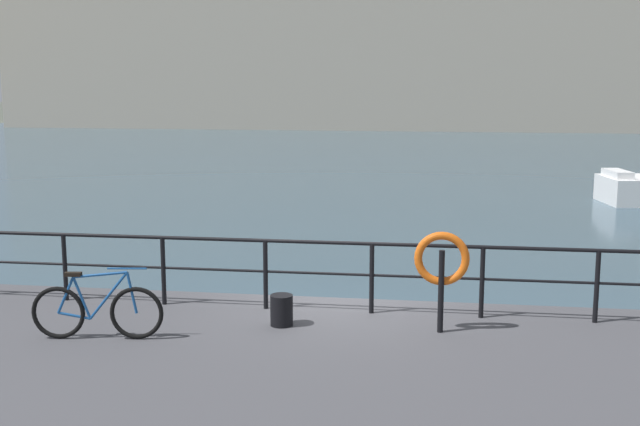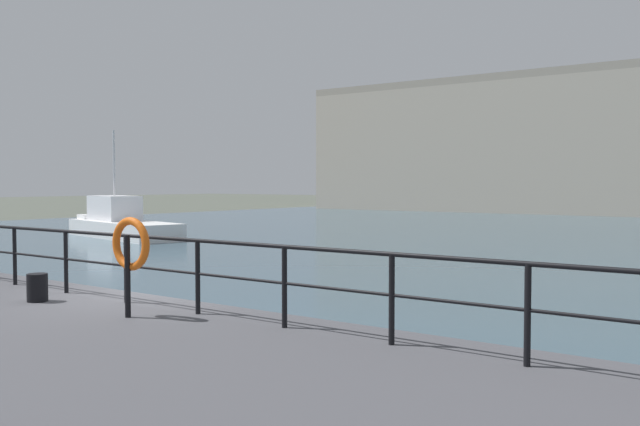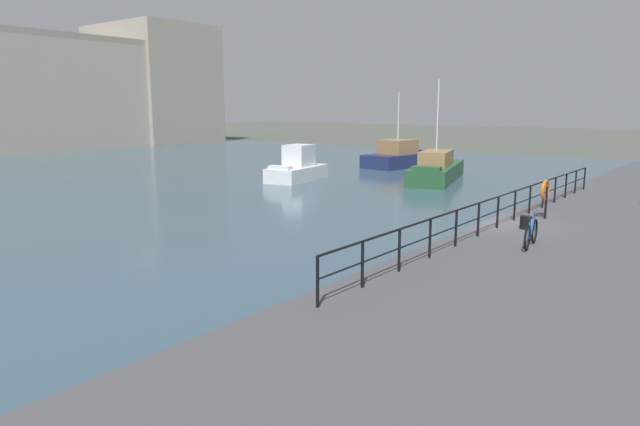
% 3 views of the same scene
% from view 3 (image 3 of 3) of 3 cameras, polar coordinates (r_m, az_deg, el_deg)
% --- Properties ---
extents(ground_plane, '(240.00, 240.00, 0.00)m').
position_cam_3_polar(ground_plane, '(21.15, 16.19, -3.20)').
color(ground_plane, '#4C5147').
extents(water_basin, '(80.00, 60.00, 0.01)m').
position_cam_3_polar(water_basin, '(42.55, -24.97, 3.01)').
color(water_basin, '#385160').
rests_on(water_basin, ground_plane).
extents(moored_green_narrowboat, '(6.04, 3.61, 6.00)m').
position_cam_3_polar(moored_green_narrowboat, '(47.27, 7.67, 5.61)').
color(moored_green_narrowboat, navy).
rests_on(moored_green_narrowboat, water_basin).
extents(moored_cabin_cruiser, '(5.34, 2.99, 2.36)m').
position_cam_3_polar(moored_cabin_cruiser, '(38.31, -2.28, 4.51)').
color(moored_cabin_cruiser, white).
rests_on(moored_cabin_cruiser, water_basin).
extents(moored_red_daysailer, '(9.16, 4.95, 6.60)m').
position_cam_3_polar(moored_red_daysailer, '(38.97, 11.53, 4.30)').
color(moored_red_daysailer, '#23512D').
rests_on(moored_red_daysailer, water_basin).
extents(quay_railing, '(20.88, 0.07, 1.08)m').
position_cam_3_polar(quay_railing, '(20.36, 18.16, 0.98)').
color(quay_railing, black).
rests_on(quay_railing, quay_promenade).
extents(parked_bicycle, '(1.76, 0.28, 0.98)m').
position_cam_3_polar(parked_bicycle, '(17.35, 20.31, -1.92)').
color(parked_bicycle, black).
rests_on(parked_bicycle, quay_promenade).
extents(mooring_bollard, '(0.32, 0.32, 0.44)m').
position_cam_3_polar(mooring_bollard, '(19.83, 19.77, -0.88)').
color(mooring_bollard, black).
rests_on(mooring_bollard, quay_promenade).
extents(life_ring_stand, '(0.75, 0.16, 1.40)m').
position_cam_3_polar(life_ring_stand, '(21.82, 21.56, 2.01)').
color(life_ring_stand, black).
rests_on(life_ring_stand, quay_promenade).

